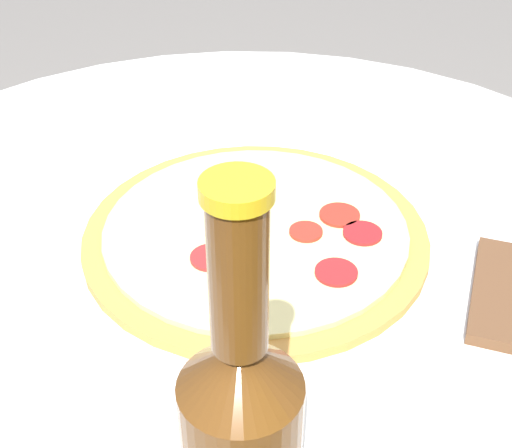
{
  "coord_description": "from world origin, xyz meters",
  "views": [
    {
      "loc": [
        0.24,
        0.52,
        1.19
      ],
      "look_at": [
        -0.02,
        0.0,
        0.77
      ],
      "focal_mm": 50.0,
      "sensor_mm": 36.0,
      "label": 1
    }
  ],
  "objects": [
    {
      "name": "table",
      "position": [
        0.0,
        0.0,
        0.55
      ],
      "size": [
        1.0,
        1.0,
        0.75
      ],
      "color": "white",
      "rests_on": "ground_plane"
    },
    {
      "name": "pizza",
      "position": [
        -0.02,
        0.0,
        0.76
      ],
      "size": [
        0.35,
        0.35,
        0.02
      ],
      "color": "#B77F3D",
      "rests_on": "table"
    }
  ]
}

